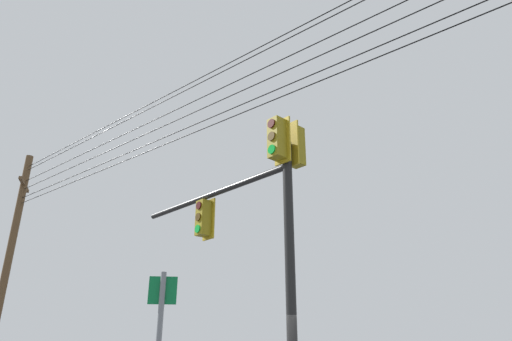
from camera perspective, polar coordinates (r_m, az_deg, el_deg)
signal_mast_assembly at (r=9.61m, az=0.34°, el=-5.47°), size 5.28×2.71×6.57m
utility_pole_wooden at (r=20.43m, az=-29.58°, el=-10.61°), size 1.88×0.29×9.66m
overhead_wire_span at (r=9.93m, az=10.39°, el=16.34°), size 26.54×15.30×2.25m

